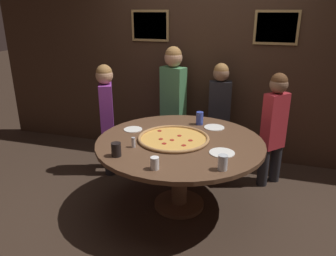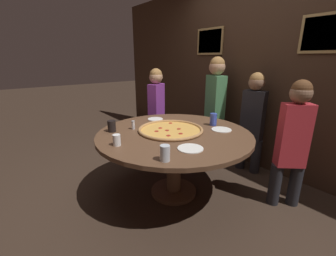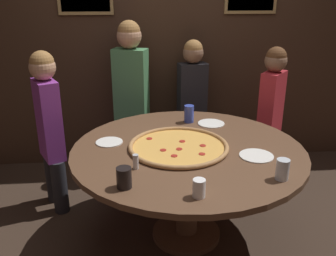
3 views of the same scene
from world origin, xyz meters
name	(u,v)px [view 1 (image 1 of 3)]	position (x,y,z in m)	size (l,w,h in m)	color
ground_plane	(179,205)	(0.00, 0.00, 0.00)	(24.00, 24.00, 0.00)	#38281E
back_wall	(209,62)	(0.00, 1.42, 1.30)	(6.40, 0.08, 2.60)	#3D281C
dining_table	(180,152)	(0.00, 0.00, 0.62)	(1.65, 1.65, 0.74)	brown
giant_pizza	(174,138)	(-0.07, 0.01, 0.75)	(0.71, 0.71, 0.03)	#E5A84C
drink_cup_front_edge	(116,150)	(-0.44, -0.51, 0.80)	(0.09, 0.09, 0.12)	black
drink_cup_by_shaker	(155,163)	(-0.03, -0.65, 0.79)	(0.07, 0.07, 0.10)	white
drink_cup_near_right	(200,118)	(0.08, 0.53, 0.81)	(0.08, 0.08, 0.14)	#384CB7
drink_cup_far_left	(223,163)	(0.49, -0.50, 0.80)	(0.08, 0.08, 0.13)	silver
white_plate_beside_cup	(222,153)	(0.44, -0.18, 0.74)	(0.23, 0.23, 0.01)	white
white_plate_right_side	(214,127)	(0.26, 0.47, 0.74)	(0.22, 0.22, 0.01)	white
white_plate_left_side	(133,129)	(-0.56, 0.15, 0.74)	(0.20, 0.20, 0.01)	white
condiment_shaker	(133,142)	(-0.37, -0.29, 0.79)	(0.04, 0.04, 0.10)	silver
diner_side_left	(219,108)	(0.21, 1.17, 0.76)	(0.35, 0.20, 1.34)	#232328
diner_centre_back	(173,98)	(-0.40, 1.12, 0.86)	(0.40, 0.27, 1.52)	#232328
diner_side_right	(107,113)	(-1.06, 0.52, 0.77)	(0.26, 0.36, 1.36)	#232328
diner_far_left	(274,123)	(0.88, 0.79, 0.75)	(0.31, 0.32, 1.32)	#232328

